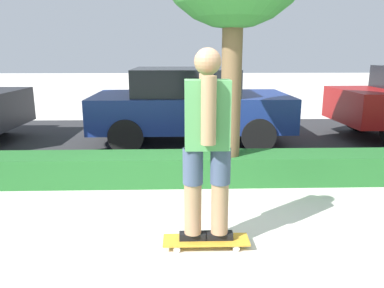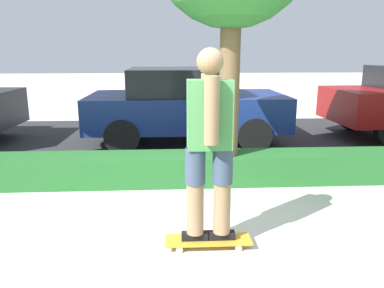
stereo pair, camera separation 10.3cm
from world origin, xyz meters
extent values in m
plane|color=beige|center=(0.00, 0.00, 0.00)|extent=(60.00, 60.00, 0.00)
cube|color=#2D2D30|center=(0.00, 4.20, 0.00)|extent=(18.33, 5.00, 0.01)
cube|color=#236028|center=(0.00, 1.60, 0.21)|extent=(18.33, 0.60, 0.42)
cube|color=gold|center=(0.18, -0.26, 0.07)|extent=(0.82, 0.24, 0.02)
cylinder|color=silver|center=(0.46, -0.35, 0.03)|extent=(0.06, 0.04, 0.06)
cylinder|color=silver|center=(0.46, -0.17, 0.03)|extent=(0.06, 0.04, 0.06)
cylinder|color=silver|center=(-0.10, -0.35, 0.03)|extent=(0.06, 0.04, 0.06)
cylinder|color=silver|center=(-0.10, -0.17, 0.03)|extent=(0.06, 0.04, 0.06)
cube|color=black|center=(0.05, -0.26, 0.12)|extent=(0.26, 0.09, 0.07)
cylinder|color=#A37556|center=(0.05, -0.26, 0.57)|extent=(0.16, 0.16, 0.83)
cylinder|color=#3D4766|center=(0.05, -0.26, 0.82)|extent=(0.19, 0.19, 0.33)
cube|color=black|center=(0.31, -0.26, 0.12)|extent=(0.26, 0.09, 0.07)
cylinder|color=#A37556|center=(0.31, -0.26, 0.57)|extent=(0.16, 0.16, 0.83)
cylinder|color=#3D4766|center=(0.31, -0.26, 0.82)|extent=(0.19, 0.19, 0.33)
cube|color=#519356|center=(0.18, -0.26, 1.29)|extent=(0.40, 0.22, 0.61)
cylinder|color=#A37556|center=(0.18, -0.43, 1.35)|extent=(0.13, 0.13, 0.58)
cylinder|color=#A37556|center=(0.18, -0.10, 1.35)|extent=(0.13, 0.13, 0.58)
sphere|color=#A37556|center=(0.18, -0.26, 1.75)|extent=(0.24, 0.24, 0.24)
cylinder|color=brown|center=(0.63, 1.54, 1.29)|extent=(0.27, 0.27, 2.59)
cube|color=navy|center=(0.16, 4.13, 0.66)|extent=(3.95, 2.01, 0.67)
cube|color=black|center=(0.04, 4.13, 1.25)|extent=(2.06, 1.76, 0.52)
cylinder|color=black|center=(1.38, 3.22, 0.33)|extent=(0.65, 0.24, 0.65)
cylinder|color=black|center=(1.38, 5.05, 0.33)|extent=(0.65, 0.24, 0.65)
cylinder|color=black|center=(-1.06, 3.22, 0.33)|extent=(0.65, 0.24, 0.65)
cylinder|color=black|center=(-1.06, 5.05, 0.33)|extent=(0.65, 0.24, 0.65)
cylinder|color=black|center=(4.20, 5.09, 0.38)|extent=(0.76, 0.22, 0.76)
camera|label=1|loc=(-0.05, -3.53, 1.83)|focal=35.00mm
camera|label=2|loc=(-0.16, -3.52, 1.83)|focal=35.00mm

